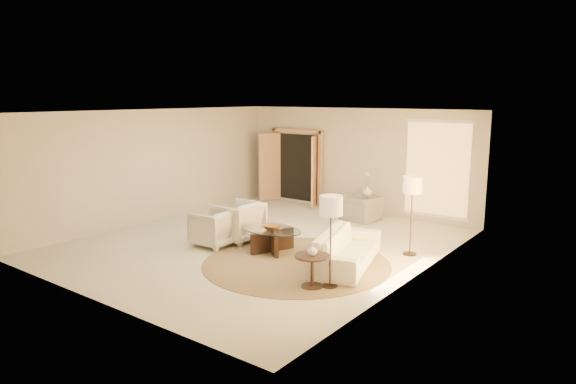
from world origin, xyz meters
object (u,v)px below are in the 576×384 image
Objects in this scene: coffee_table at (272,238)px; bowl at (272,227)px; side_table at (367,206)px; accent_chair at (359,204)px; side_vase at (367,191)px; armchair_right at (214,226)px; end_table at (312,265)px; sofa at (347,249)px; floor_lamp_near at (413,188)px; floor_lamp_far at (331,210)px; armchair_left at (238,219)px; end_vase at (312,250)px.

coffee_table is 0.22m from bowl.
bowl is (-0.27, -3.50, 0.13)m from side_table.
accent_chair is 3.67× the size of side_vase.
side_vase is at bearing 157.25° from armchair_right.
end_table is 0.90× the size of side_table.
sofa is 1.65m from coffee_table.
floor_lamp_near reaches higher than floor_lamp_far.
armchair_right is at bearing 84.34° from sofa.
sofa is 8.43× the size of side_vase.
armchair_left is 0.60× the size of floor_lamp_near.
bowl is (-0.05, -3.48, 0.10)m from accent_chair.
armchair_right is 1.32m from coffee_table.
accent_chair is 0.42m from side_vase.
end_vase is at bearing -33.12° from coffee_table.
armchair_right is 0.87× the size of accent_chair.
armchair_right is at bearing 81.35° from accent_chair.
coffee_table is at bearing 154.32° from floor_lamp_far.
floor_lamp_far is (1.98, -0.95, 1.01)m from coffee_table.
end_vase is at bearing -72.31° from side_table.
accent_chair reaches higher than sofa.
bowl reaches higher than end_table.
end_vase is (-0.23, -0.19, -0.68)m from floor_lamp_far.
sofa is 3.60m from side_table.
floor_lamp_far is at bearing -68.99° from side_vase.
side_table is 3.01m from floor_lamp_near.
side_vase is (-1.37, 3.32, 0.45)m from sofa.
side_vase is (-1.48, 4.64, 0.40)m from end_table.
end_vase is at bearing -33.12° from bowl.
side_table is at bearing -116.57° from side_vase.
armchair_right is 1.44× the size of end_table.
floor_lamp_near is at bearing 82.27° from floor_lamp_far.
armchair_left is at bearing 169.99° from coffee_table.
armchair_left is 3.18m from end_table.
armchair_left is 2.46× the size of bowl.
end_table is at bearing 120.30° from accent_chair.
floor_lamp_far is at bearing -25.68° from bowl.
floor_lamp_near is (0.67, 1.33, 1.02)m from sofa.
coffee_table is 1.00× the size of floor_lamp_far.
armchair_left reaches higher than side_vase.
armchair_left is 0.98× the size of accent_chair.
floor_lamp_near is (2.26, -1.98, 0.92)m from accent_chair.
floor_lamp_far is at bearing -97.73° from floor_lamp_near.
end_table is at bearing -33.12° from coffee_table.
coffee_table is 3.54m from side_vase.
armchair_left is 0.61× the size of coffee_table.
floor_lamp_near is at bearing 78.00° from end_vase.
side_table reaches higher than end_table.
coffee_table is at bearing -94.39° from side_table.
coffee_table is 8.86× the size of end_vase.
accent_chair is at bearing 159.99° from armchair_right.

